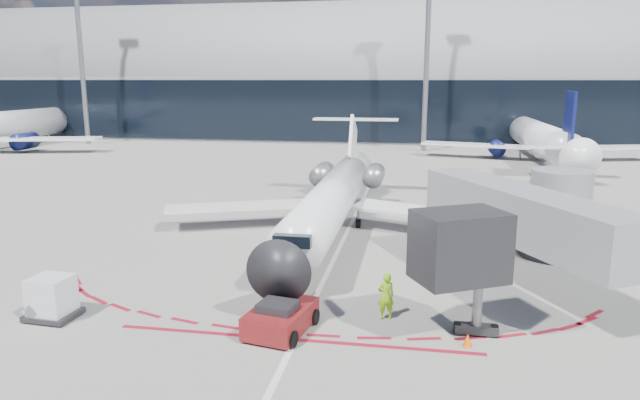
% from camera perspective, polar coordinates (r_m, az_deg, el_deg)
% --- Properties ---
extents(ground, '(260.00, 260.00, 0.00)m').
position_cam_1_polar(ground, '(32.68, 1.80, -5.12)').
color(ground, slate).
rests_on(ground, ground).
extents(apron_centerline, '(0.25, 40.00, 0.01)m').
position_cam_1_polar(apron_centerline, '(34.58, 2.27, -4.15)').
color(apron_centerline, silver).
rests_on(apron_centerline, ground).
extents(apron_stop_bar, '(14.00, 0.25, 0.01)m').
position_cam_1_polar(apron_stop_bar, '(22.11, -2.51, -13.77)').
color(apron_stop_bar, maroon).
rests_on(apron_stop_bar, ground).
extents(terminal_building, '(150.00, 24.15, 24.00)m').
position_cam_1_polar(terminal_building, '(96.01, 7.39, 11.24)').
color(terminal_building, gray).
rests_on(terminal_building, ground).
extents(jet_bridge, '(10.03, 15.20, 4.90)m').
position_cam_1_polar(jet_bridge, '(29.21, 20.36, -1.84)').
color(jet_bridge, gray).
rests_on(jet_bridge, ground).
extents(light_mast_west, '(0.70, 0.70, 25.00)m').
position_cam_1_polar(light_mast_west, '(93.12, -22.76, 12.86)').
color(light_mast_west, gray).
rests_on(light_mast_west, ground).
extents(light_mast_centre, '(0.70, 0.70, 25.00)m').
position_cam_1_polar(light_mast_centre, '(78.99, 10.63, 13.89)').
color(light_mast_centre, gray).
rests_on(light_mast_centre, ground).
extents(regional_jet, '(22.43, 27.66, 6.93)m').
position_cam_1_polar(regional_jet, '(36.16, 1.37, 0.34)').
color(regional_jet, white).
rests_on(regional_jet, ground).
extents(pushback_tug, '(2.66, 5.11, 1.30)m').
position_cam_1_polar(pushback_tug, '(22.57, -3.93, -11.64)').
color(pushback_tug, '#56130C').
rests_on(pushback_tug, ground).
extents(ramp_worker, '(0.83, 0.69, 1.96)m').
position_cam_1_polar(ramp_worker, '(23.63, 6.60, -9.52)').
color(ramp_worker, '#8EDB17').
rests_on(ramp_worker, ground).
extents(uld_container, '(2.00, 1.73, 1.77)m').
position_cam_1_polar(uld_container, '(25.95, -25.24, -8.87)').
color(uld_container, black).
rests_on(uld_container, ground).
extents(safety_cone_right, '(0.35, 0.35, 0.48)m').
position_cam_1_polar(safety_cone_right, '(22.17, 14.54, -13.41)').
color(safety_cone_right, '#F86605').
rests_on(safety_cone_right, ground).
extents(bg_airliner_1, '(32.71, 34.64, 10.58)m').
position_cam_1_polar(bg_airliner_1, '(74.59, 21.14, 7.87)').
color(bg_airliner_1, white).
rests_on(bg_airliner_1, ground).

